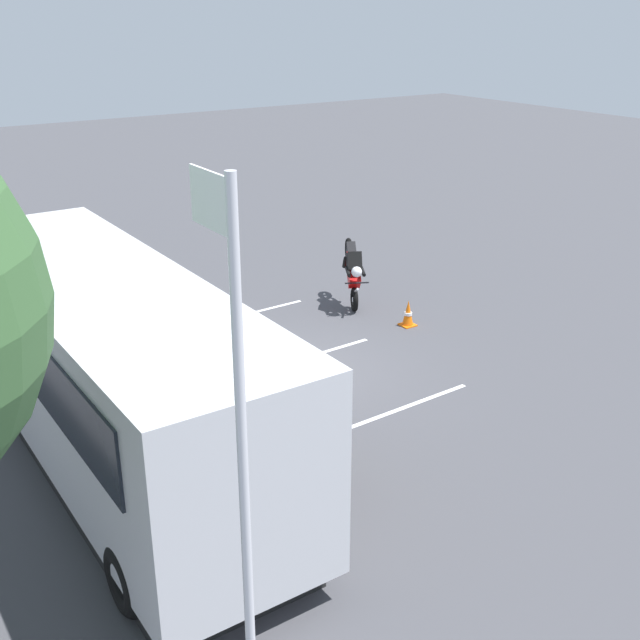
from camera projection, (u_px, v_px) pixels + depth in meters
ground_plane at (293, 373)px, 16.09m from camera, size 80.00×80.00×0.00m
tour_bus at (113, 376)px, 12.23m from camera, size 9.22×2.66×3.25m
spectator_far_left at (321, 418)px, 12.22m from camera, size 0.58×0.37×1.75m
spectator_left at (308, 387)px, 13.29m from camera, size 0.58×0.34×1.71m
spectator_centre at (261, 358)px, 14.20m from camera, size 0.57×0.33×1.80m
spectator_right at (236, 335)px, 15.23m from camera, size 0.58×0.38×1.78m
spectator_far_right at (208, 324)px, 15.92m from camera, size 0.58×0.34×1.68m
parked_motorcycle_silver at (280, 462)px, 12.07m from camera, size 2.05×0.59×0.99m
stunt_motorcycle at (353, 268)px, 19.31m from camera, size 1.85×1.18×1.68m
flagpole at (246, 568)px, 6.04m from camera, size 0.78×0.36×6.08m
traffic_cone at (408, 313)px, 18.38m from camera, size 0.34×0.34×0.63m
bay_line_a at (378, 417)px, 14.37m from camera, size 0.28×4.45×0.01m
bay_line_b at (294, 361)px, 16.64m from camera, size 0.26×3.95×0.01m
bay_line_c at (230, 318)px, 18.91m from camera, size 0.26×4.11×0.01m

